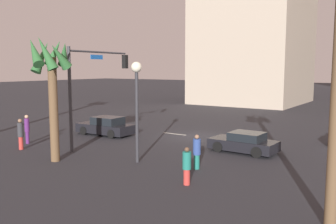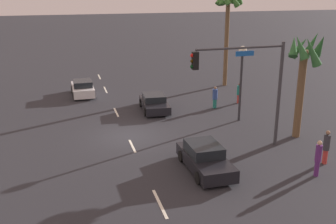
# 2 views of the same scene
# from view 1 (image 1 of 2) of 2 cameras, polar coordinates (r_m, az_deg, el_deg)

# --- Properties ---
(ground_plane) EXTENTS (220.00, 220.00, 0.00)m
(ground_plane) POSITION_cam_1_polar(r_m,az_deg,el_deg) (27.18, 4.18, -3.79)
(ground_plane) COLOR #28282D
(lane_stripe_2) EXTENTS (2.20, 0.14, 0.01)m
(lane_stripe_2) POSITION_cam_1_polar(r_m,az_deg,el_deg) (25.15, 14.66, -4.86)
(lane_stripe_2) COLOR silver
(lane_stripe_2) RESTS_ON ground_plane
(lane_stripe_3) EXTENTS (2.05, 0.14, 0.01)m
(lane_stripe_3) POSITION_cam_1_polar(r_m,az_deg,el_deg) (28.05, 1.04, -3.43)
(lane_stripe_3) COLOR silver
(lane_stripe_3) RESTS_ON ground_plane
(lane_stripe_4) EXTENTS (2.57, 0.14, 0.01)m
(lane_stripe_4) POSITION_cam_1_polar(r_m,az_deg,el_deg) (32.23, -9.55, -2.17)
(lane_stripe_4) COLOR silver
(lane_stripe_4) RESTS_ON ground_plane
(car_0) EXTENTS (4.05, 2.13, 1.23)m
(car_0) POSITION_cam_1_polar(r_m,az_deg,el_deg) (22.38, 11.78, -4.73)
(car_0) COLOR black
(car_0) RESTS_ON ground_plane
(car_2) EXTENTS (4.43, 2.03, 1.39)m
(car_2) POSITION_cam_1_polar(r_m,az_deg,el_deg) (27.97, -9.69, -2.24)
(car_2) COLOR black
(car_2) RESTS_ON ground_plane
(traffic_signal) EXTENTS (0.40, 5.67, 6.29)m
(traffic_signal) POSITION_cam_1_polar(r_m,az_deg,el_deg) (23.74, -11.77, 4.99)
(traffic_signal) COLOR #38383D
(traffic_signal) RESTS_ON ground_plane
(streetlamp) EXTENTS (0.56, 0.56, 5.35)m
(streetlamp) POSITION_cam_1_polar(r_m,az_deg,el_deg) (19.23, -4.91, 3.25)
(streetlamp) COLOR #2D2D33
(streetlamp) RESTS_ON ground_plane
(pedestrian_0) EXTENTS (0.50, 0.50, 1.74)m
(pedestrian_0) POSITION_cam_1_polar(r_m,az_deg,el_deg) (18.35, 4.51, -6.11)
(pedestrian_0) COLOR #1E7266
(pedestrian_0) RESTS_ON ground_plane
(pedestrian_1) EXTENTS (0.53, 0.53, 1.66)m
(pedestrian_1) POSITION_cam_1_polar(r_m,az_deg,el_deg) (15.90, 2.95, -8.31)
(pedestrian_1) COLOR #BF3833
(pedestrian_1) RESTS_ON ground_plane
(pedestrian_2) EXTENTS (0.33, 0.33, 1.93)m
(pedestrian_2) POSITION_cam_1_polar(r_m,az_deg,el_deg) (26.07, -21.15, -2.37)
(pedestrian_2) COLOR #59266B
(pedestrian_2) RESTS_ON ground_plane
(pedestrian_3) EXTENTS (0.37, 0.37, 1.92)m
(pedestrian_3) POSITION_cam_1_polar(r_m,az_deg,el_deg) (24.35, -22.03, -3.10)
(pedestrian_3) COLOR #BF3833
(pedestrian_3) RESTS_ON ground_plane
(palm_tree_2) EXTENTS (2.38, 2.51, 6.70)m
(palm_tree_2) POSITION_cam_1_polar(r_m,az_deg,el_deg) (20.30, -17.90, 6.15)
(palm_tree_2) COLOR brown
(palm_tree_2) RESTS_ON ground_plane
(building_0) EXTENTS (13.98, 15.81, 22.34)m
(building_0) POSITION_cam_1_polar(r_m,az_deg,el_deg) (55.22, 13.32, 13.09)
(building_0) COLOR #B2A38E
(building_0) RESTS_ON ground_plane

